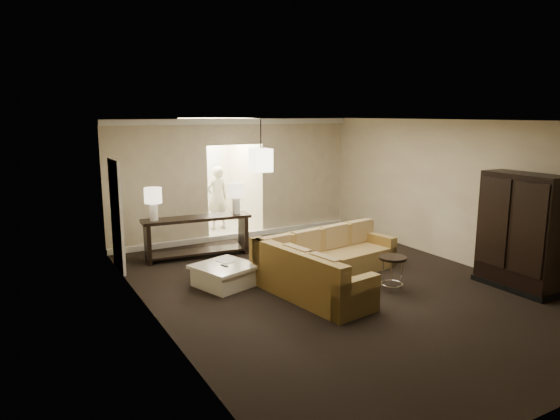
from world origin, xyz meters
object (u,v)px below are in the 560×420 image
sectional_sofa (327,265)px  person (217,195)px  drink_table (392,266)px  console_table (197,233)px  armoire (520,234)px  coffee_table (225,275)px

sectional_sofa → person: bearing=82.4°
sectional_sofa → person: person is taller
drink_table → person: size_ratio=0.32×
drink_table → person: (-0.82, 5.64, 0.48)m
console_table → person: (1.35, 2.21, 0.38)m
sectional_sofa → armoire: size_ratio=1.48×
sectional_sofa → person: 4.86m
coffee_table → drink_table: drink_table is taller
armoire → console_table: bearing=132.7°
console_table → sectional_sofa: bearing=-56.5°
coffee_table → armoire: armoire is taller
sectional_sofa → person: (-0.05, 4.83, 0.56)m
person → coffee_table: bearing=65.3°
armoire → person: size_ratio=1.10×
sectional_sofa → console_table: console_table is taller
drink_table → coffee_table: bearing=146.5°
armoire → sectional_sofa: bearing=146.3°
sectional_sofa → drink_table: bearing=-54.8°
sectional_sofa → person: size_ratio=1.63×
armoire → drink_table: (-1.88, 0.96, -0.52)m
console_table → coffee_table: bearing=-90.4°
person → sectional_sofa: bearing=86.6°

